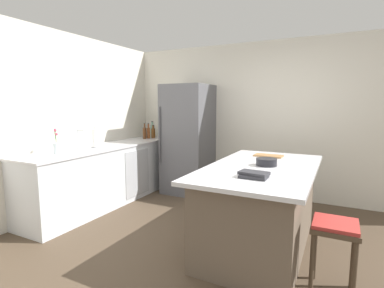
{
  "coord_description": "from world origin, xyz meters",
  "views": [
    {
      "loc": [
        1.19,
        -2.74,
        1.57
      ],
      "look_at": [
        -0.71,
        0.99,
        1.0
      ],
      "focal_mm": 27.35,
      "sensor_mm": 36.0,
      "label": 1
    }
  ],
  "objects_px": {
    "kitchen_island": "(261,206)",
    "syrup_bottle": "(145,133)",
    "flower_vase": "(56,146)",
    "vinegar_bottle": "(149,132)",
    "cutting_board": "(268,156)",
    "cookbook_stack": "(254,175)",
    "paper_towel_roll": "(95,139)",
    "sink_faucet": "(79,139)",
    "refrigerator": "(188,139)",
    "bar_stool": "(335,235)",
    "gin_bottle": "(152,131)",
    "whiskey_bottle": "(153,133)",
    "mixing_bowl": "(266,162)"
  },
  "relations": [
    {
      "from": "paper_towel_roll",
      "to": "vinegar_bottle",
      "type": "distance_m",
      "value": 1.34
    },
    {
      "from": "cookbook_stack",
      "to": "flower_vase",
      "type": "bearing_deg",
      "value": -179.49
    },
    {
      "from": "sink_faucet",
      "to": "syrup_bottle",
      "type": "height_order",
      "value": "sink_faucet"
    },
    {
      "from": "gin_bottle",
      "to": "flower_vase",
      "type": "bearing_deg",
      "value": -90.11
    },
    {
      "from": "gin_bottle",
      "to": "cookbook_stack",
      "type": "relative_size",
      "value": 1.13
    },
    {
      "from": "flower_vase",
      "to": "cookbook_stack",
      "type": "distance_m",
      "value": 2.61
    },
    {
      "from": "sink_faucet",
      "to": "refrigerator",
      "type": "bearing_deg",
      "value": 60.86
    },
    {
      "from": "vinegar_bottle",
      "to": "syrup_bottle",
      "type": "bearing_deg",
      "value": -101.34
    },
    {
      "from": "paper_towel_roll",
      "to": "kitchen_island",
      "type": "bearing_deg",
      "value": -2.12
    },
    {
      "from": "syrup_bottle",
      "to": "paper_towel_roll",
      "type": "bearing_deg",
      "value": -89.65
    },
    {
      "from": "paper_towel_roll",
      "to": "gin_bottle",
      "type": "distance_m",
      "value": 1.52
    },
    {
      "from": "cutting_board",
      "to": "syrup_bottle",
      "type": "bearing_deg",
      "value": 164.17
    },
    {
      "from": "refrigerator",
      "to": "vinegar_bottle",
      "type": "distance_m",
      "value": 0.84
    },
    {
      "from": "bar_stool",
      "to": "gin_bottle",
      "type": "xyz_separation_m",
      "value": [
        -3.29,
        2.18,
        0.55
      ]
    },
    {
      "from": "flower_vase",
      "to": "vinegar_bottle",
      "type": "distance_m",
      "value": 1.99
    },
    {
      "from": "gin_bottle",
      "to": "whiskey_bottle",
      "type": "distance_m",
      "value": 0.12
    },
    {
      "from": "kitchen_island",
      "to": "cookbook_stack",
      "type": "bearing_deg",
      "value": -84.18
    },
    {
      "from": "syrup_bottle",
      "to": "cutting_board",
      "type": "xyz_separation_m",
      "value": [
        2.46,
        -0.7,
        -0.13
      ]
    },
    {
      "from": "refrigerator",
      "to": "whiskey_bottle",
      "type": "distance_m",
      "value": 0.8
    },
    {
      "from": "vinegar_bottle",
      "to": "refrigerator",
      "type": "bearing_deg",
      "value": 1.25
    },
    {
      "from": "sink_faucet",
      "to": "mixing_bowl",
      "type": "relative_size",
      "value": 1.33
    },
    {
      "from": "cookbook_stack",
      "to": "refrigerator",
      "type": "bearing_deg",
      "value": 130.94
    },
    {
      "from": "paper_towel_roll",
      "to": "mixing_bowl",
      "type": "relative_size",
      "value": 1.38
    },
    {
      "from": "flower_vase",
      "to": "whiskey_bottle",
      "type": "xyz_separation_m",
      "value": [
        0.08,
        2.09,
        0.0
      ]
    },
    {
      "from": "syrup_bottle",
      "to": "refrigerator",
      "type": "bearing_deg",
      "value": 7.55
    },
    {
      "from": "kitchen_island",
      "to": "syrup_bottle",
      "type": "height_order",
      "value": "syrup_bottle"
    },
    {
      "from": "gin_bottle",
      "to": "whiskey_bottle",
      "type": "relative_size",
      "value": 1.26
    },
    {
      "from": "paper_towel_roll",
      "to": "cookbook_stack",
      "type": "height_order",
      "value": "paper_towel_roll"
    },
    {
      "from": "refrigerator",
      "to": "whiskey_bottle",
      "type": "bearing_deg",
      "value": 174.66
    },
    {
      "from": "bar_stool",
      "to": "gin_bottle",
      "type": "bearing_deg",
      "value": 146.5
    },
    {
      "from": "cookbook_stack",
      "to": "cutting_board",
      "type": "distance_m",
      "value": 1.19
    },
    {
      "from": "flower_vase",
      "to": "mixing_bowl",
      "type": "relative_size",
      "value": 1.48
    },
    {
      "from": "vinegar_bottle",
      "to": "bar_stool",
      "type": "bearing_deg",
      "value": -31.52
    },
    {
      "from": "flower_vase",
      "to": "kitchen_island",
      "type": "bearing_deg",
      "value": 12.43
    },
    {
      "from": "sink_faucet",
      "to": "vinegar_bottle",
      "type": "xyz_separation_m",
      "value": [
        0.07,
        1.6,
        -0.04
      ]
    },
    {
      "from": "flower_vase",
      "to": "paper_towel_roll",
      "type": "xyz_separation_m",
      "value": [
        0.03,
        0.65,
        0.03
      ]
    },
    {
      "from": "syrup_bottle",
      "to": "cutting_board",
      "type": "bearing_deg",
      "value": -15.83
    },
    {
      "from": "refrigerator",
      "to": "cutting_board",
      "type": "bearing_deg",
      "value": -26.89
    },
    {
      "from": "gin_bottle",
      "to": "vinegar_bottle",
      "type": "relative_size",
      "value": 1.1
    },
    {
      "from": "gin_bottle",
      "to": "cutting_board",
      "type": "xyz_separation_m",
      "value": [
        2.47,
        -0.97,
        -0.15
      ]
    },
    {
      "from": "refrigerator",
      "to": "syrup_bottle",
      "type": "relative_size",
      "value": 6.42
    },
    {
      "from": "bar_stool",
      "to": "vinegar_bottle",
      "type": "distance_m",
      "value": 3.86
    },
    {
      "from": "kitchen_island",
      "to": "sink_faucet",
      "type": "bearing_deg",
      "value": -176.16
    },
    {
      "from": "kitchen_island",
      "to": "mixing_bowl",
      "type": "distance_m",
      "value": 0.49
    },
    {
      "from": "paper_towel_roll",
      "to": "cutting_board",
      "type": "xyz_separation_m",
      "value": [
        2.45,
        0.55,
        -0.15
      ]
    },
    {
      "from": "sink_faucet",
      "to": "cutting_board",
      "type": "bearing_deg",
      "value": 17.99
    },
    {
      "from": "kitchen_island",
      "to": "cutting_board",
      "type": "relative_size",
      "value": 5.57
    },
    {
      "from": "sink_faucet",
      "to": "gin_bottle",
      "type": "distance_m",
      "value": 1.79
    },
    {
      "from": "gin_bottle",
      "to": "cookbook_stack",
      "type": "distance_m",
      "value": 3.38
    },
    {
      "from": "flower_vase",
      "to": "cutting_board",
      "type": "relative_size",
      "value": 0.93
    }
  ]
}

